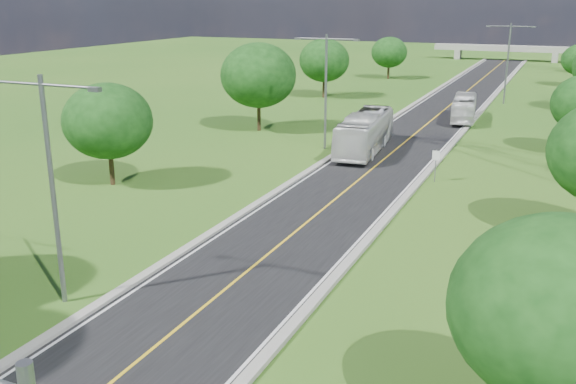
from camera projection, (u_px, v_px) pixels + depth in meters
name	position (u px, v px, depth m)	size (l,w,h in m)	color
ground	(427.00, 125.00, 68.30)	(260.00, 260.00, 0.00)	#285A19
road	(438.00, 115.00, 73.55)	(8.00, 150.00, 0.06)	black
curb_left	(401.00, 112.00, 75.16)	(0.50, 150.00, 0.22)	gray
curb_right	(476.00, 117.00, 71.89)	(0.50, 150.00, 0.22)	gray
speed_limit_sign	(436.00, 161.00, 46.53)	(0.55, 0.09, 2.40)	slate
overpass	(506.00, 49.00, 137.74)	(30.00, 3.00, 3.20)	gray
streetlight_near_left	(51.00, 172.00, 26.79)	(5.90, 0.25, 10.00)	slate
streetlight_mid_left	(326.00, 82.00, 55.72)	(5.90, 0.25, 10.00)	slate
streetlight_far_right	(508.00, 56.00, 80.05)	(5.90, 0.25, 10.00)	slate
tree_lb	(108.00, 121.00, 45.03)	(6.30, 6.30, 7.33)	black
tree_lc	(258.00, 75.00, 63.67)	(7.56, 7.56, 8.79)	black
tree_ld	(324.00, 60.00, 85.66)	(6.72, 6.72, 7.82)	black
tree_le	(389.00, 52.00, 105.92)	(5.88, 5.88, 6.84)	black
tree_ra	(562.00, 310.00, 17.74)	(6.30, 6.30, 7.33)	black
bus_outbound	(464.00, 108.00, 69.95)	(2.29, 9.77, 2.72)	silver
bus_inbound	(365.00, 132.00, 55.67)	(2.83, 12.10, 3.37)	silver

